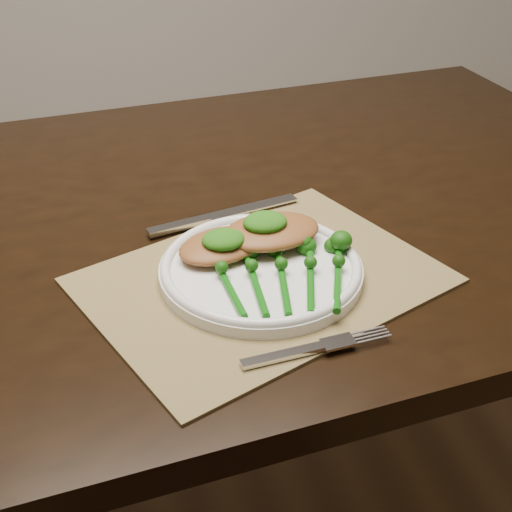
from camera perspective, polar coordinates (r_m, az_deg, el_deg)
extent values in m
cube|color=black|center=(1.05, -7.36, 2.27)|extent=(1.69, 1.07, 0.04)
cube|color=olive|center=(0.89, 0.47, -1.94)|extent=(0.50, 0.44, 0.00)
cylinder|color=white|center=(0.89, 0.40, -1.21)|extent=(0.25, 0.25, 0.02)
torus|color=white|center=(0.88, 0.40, -0.73)|extent=(0.25, 0.25, 0.01)
cube|color=silver|center=(0.99, -6.15, 2.43)|extent=(0.09, 0.04, 0.01)
cube|color=silver|center=(1.03, -0.30, 3.92)|extent=(0.14, 0.05, 0.00)
cube|color=silver|center=(0.76, 2.22, -7.93)|extent=(0.10, 0.02, 0.01)
ellipsoid|color=brown|center=(0.90, -2.77, 0.86)|extent=(0.14, 0.11, 0.02)
ellipsoid|color=brown|center=(0.92, 1.20, 1.98)|extent=(0.14, 0.11, 0.03)
ellipsoid|color=#174E0B|center=(0.89, -2.64, 1.33)|extent=(0.05, 0.05, 0.02)
ellipsoid|color=#174E0B|center=(0.91, 0.74, 2.74)|extent=(0.06, 0.05, 0.02)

